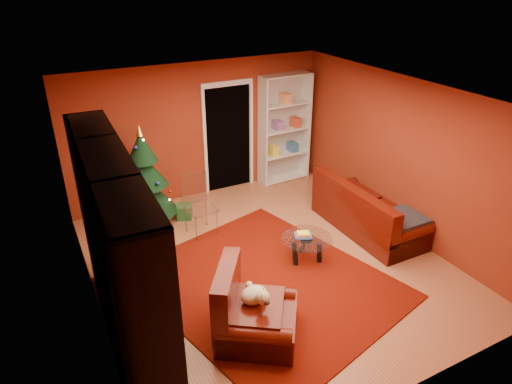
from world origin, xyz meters
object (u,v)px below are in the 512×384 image
gift_box_green (185,211)px  armchair (258,311)px  rug (267,284)px  media_unit (120,261)px  gift_box_teal (156,217)px  white_bookshelf (285,129)px  coffee_table (306,249)px  acrylic_chair (201,209)px  christmas_tree (145,178)px  dog (254,295)px  gift_box_red (155,202)px  sofa (369,207)px

gift_box_green → armchair: (-0.20, -3.23, 0.27)m
rug → gift_box_green: bearing=99.3°
rug → armchair: bearing=-125.0°
media_unit → gift_box_green: 3.32m
gift_box_green → gift_box_teal: bearing=-179.2°
gift_box_teal → white_bookshelf: white_bookshelf is taller
rug → armchair: armchair is taller
armchair → coffee_table: bearing=-17.9°
gift_box_teal → acrylic_chair: bearing=-45.3°
christmas_tree → dog: christmas_tree is taller
media_unit → gift_box_green: (1.61, 2.69, -1.11)m
media_unit → gift_box_green: size_ratio=12.29×
armchair → coffee_table: 1.81m
gift_box_teal → white_bookshelf: 3.19m
white_bookshelf → coffee_table: (-1.23, -2.77, -0.91)m
gift_box_red → sofa: size_ratio=0.10×
gift_box_red → coffee_table: bearing=-60.4°
acrylic_chair → rug: bearing=-85.9°
christmas_tree → media_unit: bearing=-109.5°
media_unit → gift_box_green: media_unit is taller
gift_box_green → white_bookshelf: 2.72m
gift_box_teal → coffee_table: 2.75m
christmas_tree → white_bookshelf: size_ratio=0.79×
gift_box_red → acrylic_chair: bearing=-70.6°
christmas_tree → armchair: christmas_tree is taller
rug → sofa: 2.39m
christmas_tree → white_bookshelf: white_bookshelf is taller
gift_box_red → white_bookshelf: size_ratio=0.09×
gift_box_red → coffee_table: size_ratio=0.27×
rug → white_bookshelf: (2.06, 3.02, 1.11)m
gift_box_green → armchair: size_ratio=0.26×
gift_box_teal → dog: dog is taller
gift_box_teal → acrylic_chair: 0.92m
coffee_table → acrylic_chair: (-1.14, 1.51, 0.26)m
white_bookshelf → acrylic_chair: white_bookshelf is taller
coffee_table → sofa: bearing=11.3°
media_unit → white_bookshelf: 5.25m
white_bookshelf → rug: bearing=-126.3°
rug → gift_box_red: 3.14m
media_unit → acrylic_chair: size_ratio=3.44×
christmas_tree → armchair: size_ratio=1.78×
white_bookshelf → gift_box_teal: bearing=-169.8°
rug → acrylic_chair: acrylic_chair is taller
gift_box_green → sofa: sofa is taller
armchair → dog: 0.21m
media_unit → rug: bearing=10.7°
rug → sofa: size_ratio=1.66×
armchair → acrylic_chair: (0.29, 2.61, 0.07)m
armchair → coffee_table: (1.42, 1.10, -0.19)m
rug → dog: bearing=-128.0°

